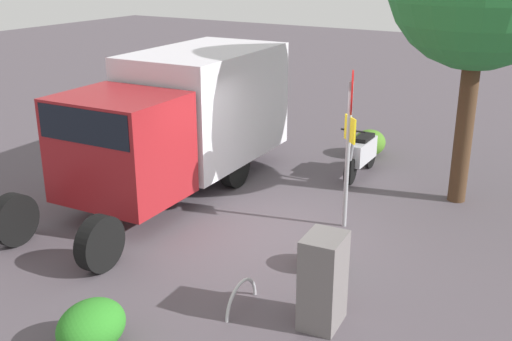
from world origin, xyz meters
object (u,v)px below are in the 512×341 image
(box_truck_near, at_px, (180,116))
(stop_sign, at_px, (350,126))
(utility_cabinet, at_px, (323,281))
(bike_rack_hoop, at_px, (241,307))
(motorcycle, at_px, (362,153))

(box_truck_near, xyz_separation_m, stop_sign, (0.05, 3.74, 0.34))
(stop_sign, bearing_deg, box_truck_near, -90.84)
(box_truck_near, distance_m, utility_cabinet, 5.72)
(bike_rack_hoop, bearing_deg, stop_sign, 177.45)
(box_truck_near, bearing_deg, motorcycle, 129.29)
(utility_cabinet, relative_size, bike_rack_hoop, 1.51)
(motorcycle, bearing_deg, bike_rack_hoop, 4.43)
(stop_sign, distance_m, utility_cabinet, 3.43)
(stop_sign, bearing_deg, utility_cabinet, 17.83)
(box_truck_near, distance_m, bike_rack_hoop, 5.14)
(box_truck_near, bearing_deg, bike_rack_hoop, 44.31)
(utility_cabinet, bearing_deg, stop_sign, -162.17)
(box_truck_near, bearing_deg, stop_sign, 86.29)
(motorcycle, xyz_separation_m, stop_sign, (2.72, 0.79, 1.38))
(utility_cabinet, bearing_deg, motorcycle, -162.92)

